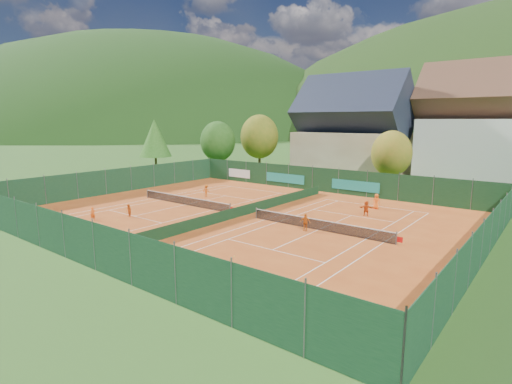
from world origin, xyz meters
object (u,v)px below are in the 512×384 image
Objects in this scene: hotel_block_a at (501,131)px; player_right_far_a at (376,201)px; player_left_mid at (129,211)px; chalet at (352,135)px; ball_hopper at (247,275)px; player_right_near at (305,222)px; player_left_near at (93,214)px; player_right_far_b at (366,208)px; player_left_far at (206,191)px.

hotel_block_a is 27.21m from player_right_far_a.
player_right_far_a is (16.83, 17.47, 0.18)m from player_left_mid.
chalet is 13.51× the size of player_left_mid.
hotel_block_a is 49.62m from player_left_mid.
chalet is 44.54m from ball_hopper.
player_right_near is at bearing 80.17° from player_right_far_a.
hotel_block_a is 18.07× the size of player_left_near.
player_right_far_a is (18.38, 20.15, 0.18)m from player_left_near.
player_right_far_b is (12.13, -22.90, -5.90)m from chalet.
player_left_far is at bearing 50.68° from player_left_near.
player_left_mid is 16.51m from player_right_near.
player_left_mid is at bearing 21.09° from player_left_near.
player_left_mid is (-18.46, 5.21, 0.04)m from ball_hopper.
ball_hopper is 0.56× the size of player_right_near.
player_left_far is (-1.44, 11.57, 0.11)m from player_left_mid.
chalet is 11.36× the size of player_left_far.
player_right_far_b is (0.40, -3.53, -0.05)m from player_right_far_a.
player_left_mid is (-24.11, -42.84, -6.78)m from hotel_block_a.
player_right_near is at bearing -71.58° from chalet.
chalet is 23.38m from player_right_far_a.
player_left_mid is 0.84× the size of player_left_far.
player_left_far is 0.98× the size of player_right_far_b.
player_left_near is at bearing -111.13° from player_left_mid.
hotel_block_a is 30.44m from player_right_far_b.
chalet is 0.75× the size of hotel_block_a.
ball_hopper is (13.36, -42.05, -6.07)m from chalet.
hotel_block_a reaches higher than player_right_near.
ball_hopper is (-5.64, -48.05, -6.83)m from hotel_block_a.
ball_hopper is 19.19m from player_left_mid.
hotel_block_a is at bearing 83.30° from ball_hopper.
player_left_far reaches higher than player_left_near.
player_right_far_b reaches higher than player_right_near.
ball_hopper is 11.67m from player_right_near.
player_right_far_b is (18.68, 2.37, 0.01)m from player_left_far.
ball_hopper is 0.51× the size of player_right_far_a.
player_left_far is 0.99× the size of player_right_near.
chalet is at bearing 107.62° from ball_hopper.
player_left_near reaches higher than ball_hopper.
player_left_near is (-25.66, -45.52, -6.78)m from hotel_block_a.
player_right_near is 0.92× the size of player_right_far_a.
hotel_block_a reaches higher than player_right_far_b.
player_left_far is at bearing -15.04° from player_right_far_b.
player_left_mid is 0.83× the size of player_right_far_b.
player_left_near is 1.00× the size of player_left_mid.
player_left_far is at bearing 105.98° from player_left_mid.
chalet is 11.16× the size of player_right_far_b.
chalet is at bearing 90.99° from player_left_mid.
chalet is at bearing -61.35° from player_right_far_a.
player_left_mid is 0.84× the size of player_right_near.
player_left_far reaches higher than player_left_mid.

